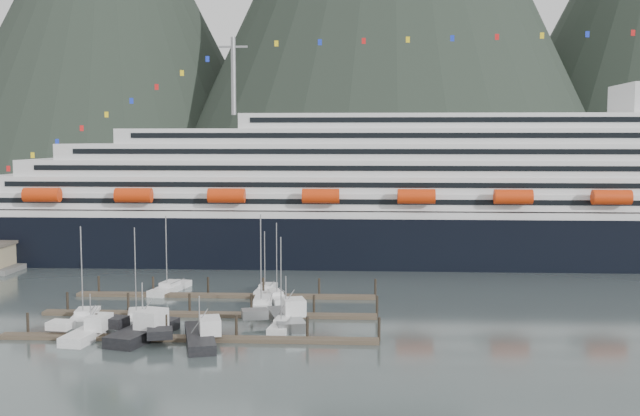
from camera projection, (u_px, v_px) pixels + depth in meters
The scene contains 16 objects.
ground at pixel (240, 322), 103.46m from camera, with size 1600.00×1600.00×0.00m, color #4C5A5A.
cruise_ship at pixel (426, 203), 155.33m from camera, with size 210.00×30.40×50.30m.
dock_near at pixel (188, 338), 93.82m from camera, with size 48.18×2.28×3.20m.
dock_mid at pixel (209, 314), 106.75m from camera, with size 48.18×2.28×3.20m.
dock_far at pixel (226, 295), 119.67m from camera, with size 48.18×2.28×3.20m.
sailboat_a at pixel (85, 317), 104.07m from camera, with size 4.30×9.91×13.82m.
sailboat_b at pixel (137, 317), 104.34m from camera, with size 4.71×9.38×13.51m.
sailboat_d at pixel (262, 305), 111.79m from camera, with size 3.39×11.95×14.71m.
sailboat_e at pixel (170, 289), 124.14m from camera, with size 5.09×11.26×13.23m.
sailboat_f at pixel (266, 290), 123.25m from camera, with size 2.99×8.64×10.68m.
sailboat_g at pixel (275, 297), 117.97m from camera, with size 5.60×9.85×12.65m.
sailboat_h at pixel (283, 326), 99.58m from camera, with size 3.37×8.67×12.84m.
trawler_a at pixel (90, 331), 95.35m from camera, with size 8.35×11.49×6.10m.
trawler_b at pixel (142, 330), 94.89m from camera, with size 10.05×12.66×7.86m.
trawler_c at pixel (198, 336), 92.66m from camera, with size 9.77×13.12×6.46m.
trawler_e at pixel (285, 318), 101.93m from camera, with size 9.32×11.78×7.30m.
Camera 1 is at (16.74, -100.83, 25.07)m, focal length 42.00 mm.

